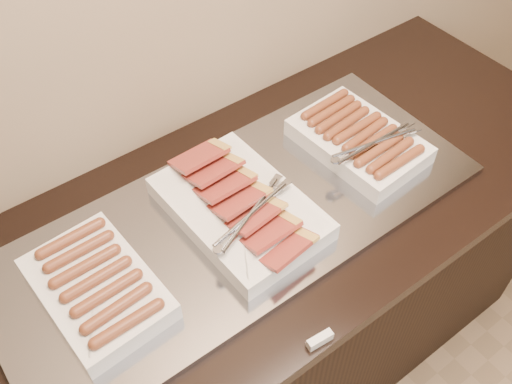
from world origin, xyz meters
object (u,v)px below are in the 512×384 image
Objects in this scene: warming_tray at (240,217)px; dish_left at (97,287)px; counter at (243,312)px; dish_center at (240,207)px; dish_right at (360,140)px.

dish_left is (-0.37, -0.00, 0.04)m from warming_tray.
warming_tray reaches higher than counter.
dish_center reaches higher than counter.
dish_center is at bearing 175.99° from dish_right.
counter is 6.22× the size of dish_left.
dish_left is (-0.37, -0.00, 0.50)m from counter.
dish_right is at bearing -3.54° from dish_left.
warming_tray is at bearing 0.00° from counter.
dish_left reaches higher than counter.
dish_center is (0.37, -0.00, 0.00)m from dish_left.
dish_center reaches higher than dish_left.
dish_right is at bearing -0.63° from warming_tray.
counter is at bearing 175.49° from dish_right.
dish_center is at bearing -118.88° from warming_tray.
warming_tray is 3.63× the size of dish_left.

